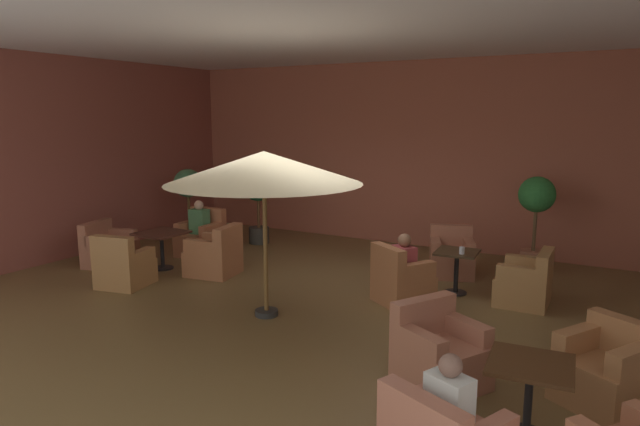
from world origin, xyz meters
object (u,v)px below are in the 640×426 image
(cafe_table_mid_center, at_px, (162,240))
(potted_tree_left_corner, at_px, (536,211))
(armchair_mid_center_west, at_px, (109,249))
(armchair_mid_center_north, at_px, (124,267))
(potted_tree_mid_left, at_px, (258,196))
(armchair_front_left_north, at_px, (451,257))
(armchair_front_right_south, at_px, (605,372))
(patron_blue_shirt, at_px, (449,398))
(cafe_table_front_right, at_px, (530,378))
(cafe_table_front_left, at_px, (457,262))
(potted_tree_mid_right, at_px, (188,191))
(patron_with_friend, at_px, (199,219))
(patron_by_window, at_px, (404,257))
(patio_umbrella_tall_red, at_px, (264,168))
(iced_drink_cup, at_px, (462,250))
(armchair_mid_center_south, at_px, (201,239))
(armchair_front_right_west, at_px, (439,355))
(armchair_front_left_east, at_px, (401,281))
(armchair_mid_center_east, at_px, (215,256))
(armchair_front_left_south, at_px, (526,284))

(cafe_table_mid_center, xyz_separation_m, potted_tree_left_corner, (5.85, 3.04, 0.56))
(armchair_mid_center_west, xyz_separation_m, potted_tree_left_corner, (6.90, 3.35, 0.80))
(armchair_mid_center_north, xyz_separation_m, potted_tree_mid_left, (0.10, 3.59, 0.72))
(armchair_mid_center_north, bearing_deg, armchair_front_left_north, 36.28)
(cafe_table_mid_center, bearing_deg, armchair_mid_center_north, -78.19)
(armchair_front_right_south, relative_size, potted_tree_mid_left, 0.63)
(patron_blue_shirt, bearing_deg, cafe_table_front_right, 66.56)
(patron_blue_shirt, bearing_deg, cafe_table_front_left, 104.92)
(potted_tree_mid_right, distance_m, patron_with_friend, 1.33)
(patron_by_window, height_order, patron_with_friend, patron_with_friend)
(armchair_front_left_north, relative_size, patio_umbrella_tall_red, 0.36)
(armchair_front_right_south, height_order, potted_tree_left_corner, potted_tree_left_corner)
(armchair_mid_center_north, bearing_deg, cafe_table_front_left, 25.52)
(patron_by_window, relative_size, iced_drink_cup, 5.55)
(patio_umbrella_tall_red, bearing_deg, cafe_table_front_left, 48.14)
(armchair_mid_center_south, bearing_deg, patron_blue_shirt, -35.18)
(armchair_front_right_south, height_order, armchair_front_right_west, armchair_front_right_west)
(armchair_mid_center_north, xyz_separation_m, patron_by_window, (4.23, 1.46, 0.39))
(cafe_table_front_left, height_order, cafe_table_front_right, same)
(armchair_front_right_south, relative_size, iced_drink_cup, 8.96)
(armchair_front_left_north, xyz_separation_m, potted_tree_mid_left, (-4.32, 0.35, 0.72))
(armchair_front_left_east, relative_size, patio_umbrella_tall_red, 0.37)
(armchair_mid_center_east, bearing_deg, armchair_front_right_south, -14.52)
(cafe_table_front_left, xyz_separation_m, potted_tree_mid_right, (-6.03, 0.64, 0.61))
(patron_with_friend, bearing_deg, iced_drink_cup, 0.19)
(patron_by_window, distance_m, iced_drink_cup, 0.95)
(armchair_front_left_north, distance_m, potted_tree_mid_right, 5.74)
(armchair_front_left_east, relative_size, armchair_mid_center_east, 1.10)
(armchair_mid_center_south, bearing_deg, cafe_table_mid_center, -87.94)
(cafe_table_front_left, xyz_separation_m, armchair_front_left_north, (-0.36, 0.96, -0.19))
(armchair_front_right_south, height_order, armchair_mid_center_south, armchair_mid_center_south)
(armchair_front_left_south, bearing_deg, patron_with_friend, -178.41)
(potted_tree_left_corner, height_order, patron_by_window, potted_tree_left_corner)
(armchair_mid_center_north, xyz_separation_m, patron_with_friend, (-0.26, 2.12, 0.41))
(cafe_table_front_left, distance_m, armchair_mid_center_south, 5.05)
(armchair_front_left_south, xyz_separation_m, armchair_mid_center_south, (-6.07, -0.13, 0.03))
(armchair_front_left_south, relative_size, cafe_table_mid_center, 1.03)
(armchair_mid_center_west, height_order, potted_tree_mid_right, potted_tree_mid_right)
(armchair_front_right_west, distance_m, patron_blue_shirt, 1.64)
(cafe_table_front_right, height_order, armchair_mid_center_south, armchair_mid_center_south)
(armchair_mid_center_east, bearing_deg, cafe_table_front_right, -24.38)
(patron_by_window, bearing_deg, cafe_table_front_left, 55.92)
(armchair_front_right_west, xyz_separation_m, patron_with_friend, (-5.71, 2.86, 0.41))
(cafe_table_front_right, bearing_deg, cafe_table_front_left, 114.56)
(armchair_front_left_north, bearing_deg, armchair_front_left_south, -34.63)
(potted_tree_left_corner, relative_size, potted_tree_mid_right, 1.06)
(cafe_table_front_right, bearing_deg, patron_with_friend, 153.01)
(potted_tree_mid_left, bearing_deg, potted_tree_mid_right, -153.45)
(potted_tree_left_corner, distance_m, potted_tree_mid_right, 6.99)
(armchair_mid_center_east, xyz_separation_m, potted_tree_mid_left, (-0.76, 2.35, 0.71))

